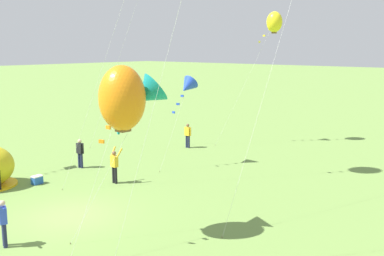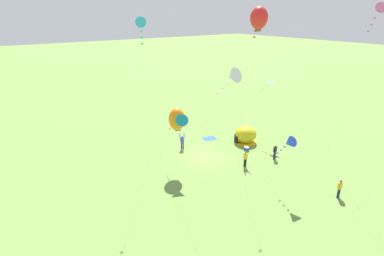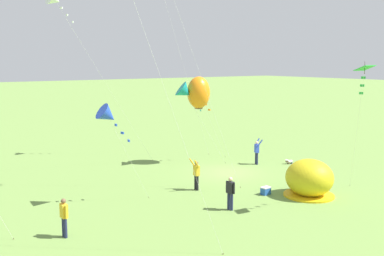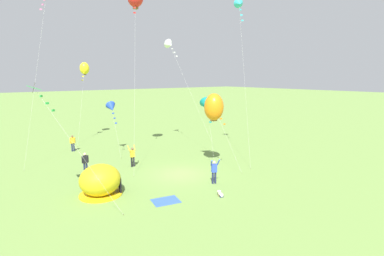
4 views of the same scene
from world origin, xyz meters
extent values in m
plane|color=olive|center=(0.00, 0.00, 0.00)|extent=(300.00, 300.00, 0.00)
ellipsoid|color=gold|center=(-6.72, -0.28, 1.05)|extent=(2.70, 2.60, 2.10)
cylinder|color=yellow|center=(-6.72, -0.28, 0.05)|extent=(2.81, 2.81, 0.10)
cube|color=black|center=(-5.50, -0.67, 0.55)|extent=(0.36, 0.80, 1.10)
cube|color=#3359A5|center=(-3.81, -3.77, 0.01)|extent=(1.94, 1.64, 0.01)
cube|color=#2659B2|center=(-5.13, 1.51, 0.19)|extent=(0.40, 0.55, 0.38)
cube|color=white|center=(-5.13, 1.51, 0.41)|extent=(0.41, 0.56, 0.06)
cylinder|color=white|center=(-0.56, -5.41, 0.17)|extent=(0.30, 0.37, 0.22)
sphere|color=brown|center=(-0.49, -5.16, 0.20)|extent=(0.19, 0.19, 0.19)
cylinder|color=white|center=(-0.49, -5.16, 0.29)|extent=(0.24, 0.24, 0.06)
cylinder|color=brown|center=(-0.63, -5.26, 0.09)|extent=(0.07, 0.07, 0.17)
cylinder|color=brown|center=(-0.44, -5.32, 0.09)|extent=(0.07, 0.07, 0.17)
cylinder|color=navy|center=(-0.68, -5.50, 0.07)|extent=(0.09, 0.09, 0.13)
cylinder|color=navy|center=(-0.52, -5.54, 0.07)|extent=(0.09, 0.09, 0.13)
cylinder|color=#1E2347|center=(0.82, -3.30, 0.44)|extent=(0.15, 0.15, 0.88)
cylinder|color=#1E2347|center=(0.64, -3.23, 0.44)|extent=(0.15, 0.15, 0.88)
cube|color=blue|center=(0.73, -3.26, 1.18)|extent=(0.44, 0.36, 0.60)
sphere|color=beige|center=(0.73, -3.26, 1.61)|extent=(0.22, 0.22, 0.22)
cylinder|color=blue|center=(0.92, -3.50, 1.64)|extent=(0.16, 0.39, 0.50)
cylinder|color=blue|center=(0.43, -3.31, 1.64)|extent=(0.27, 0.37, 0.50)
cylinder|color=#1E2347|center=(-6.12, 4.87, 0.44)|extent=(0.15, 0.15, 0.88)
cylinder|color=#1E2347|center=(-5.93, 4.90, 0.44)|extent=(0.15, 0.15, 0.88)
cube|color=black|center=(-6.03, 4.88, 1.18)|extent=(0.41, 0.30, 0.60)
sphere|color=beige|center=(-6.03, 4.88, 1.61)|extent=(0.22, 0.22, 0.22)
cylinder|color=black|center=(-6.27, 4.85, 1.18)|extent=(0.09, 0.09, 0.58)
cylinder|color=black|center=(-5.78, 4.92, 1.18)|extent=(0.09, 0.09, 0.58)
cylinder|color=#1E2347|center=(-4.60, 13.02, 0.44)|extent=(0.15, 0.15, 0.88)
cylinder|color=#1E2347|center=(-4.80, 13.01, 0.44)|extent=(0.15, 0.15, 0.88)
cube|color=gold|center=(-4.70, 13.01, 1.18)|extent=(0.39, 0.25, 0.60)
sphere|color=brown|center=(-4.70, 13.01, 1.61)|extent=(0.22, 0.22, 0.22)
cylinder|color=gold|center=(-4.45, 13.02, 1.18)|extent=(0.09, 0.09, 0.58)
cylinder|color=gold|center=(-4.95, 13.01, 1.18)|extent=(0.09, 0.09, 0.58)
cylinder|color=black|center=(-2.24, 4.22, 0.44)|extent=(0.15, 0.15, 0.88)
cylinder|color=black|center=(-2.04, 4.21, 0.44)|extent=(0.15, 0.15, 0.88)
cube|color=gold|center=(-2.14, 4.21, 1.18)|extent=(0.40, 0.26, 0.60)
sphere|color=brown|center=(-2.14, 4.21, 1.61)|extent=(0.22, 0.22, 0.22)
cylinder|color=gold|center=(-2.40, 4.38, 1.64)|extent=(0.13, 0.39, 0.50)
cylinder|color=gold|center=(-1.87, 4.35, 1.64)|extent=(0.17, 0.39, 0.50)
cylinder|color=silver|center=(-1.77, 8.38, 2.37)|extent=(0.16, 2.24, 4.74)
cylinder|color=brown|center=(-1.85, 7.26, 0.03)|extent=(0.03, 0.03, 0.06)
cone|color=blue|center=(-1.70, 9.49, 4.74)|extent=(1.05, 1.31, 1.27)
cube|color=blue|center=(-1.72, 9.08, 4.21)|extent=(0.20, 0.06, 0.12)
cube|color=blue|center=(-1.75, 8.73, 3.76)|extent=(0.21, 0.12, 0.12)
cube|color=blue|center=(-1.77, 8.38, 3.32)|extent=(0.21, 0.08, 0.12)
cylinder|color=silver|center=(6.49, -0.70, 7.17)|extent=(1.90, 3.69, 14.34)
cylinder|color=brown|center=(5.55, -2.54, 0.03)|extent=(0.03, 0.03, 0.06)
cylinder|color=silver|center=(5.82, 5.98, 5.65)|extent=(0.79, 7.30, 11.30)
cylinder|color=brown|center=(6.21, 2.33, 0.03)|extent=(0.03, 0.03, 0.06)
cube|color=white|center=(5.47, 9.20, 10.81)|extent=(0.21, 0.12, 0.12)
cube|color=white|center=(5.51, 8.84, 10.40)|extent=(0.21, 0.09, 0.12)
cube|color=white|center=(5.55, 8.48, 9.98)|extent=(0.20, 0.07, 0.12)
cylinder|color=silver|center=(-8.44, -1.91, 3.59)|extent=(3.34, 4.11, 7.18)
cylinder|color=brown|center=(-6.78, -3.96, 0.03)|extent=(0.03, 0.03, 0.06)
cube|color=green|center=(-10.11, 0.14, 7.18)|extent=(0.79, 0.82, 0.27)
cylinder|color=#332314|center=(-10.11, 0.14, 7.19)|extent=(0.16, 0.19, 0.59)
cube|color=green|center=(-9.83, -0.20, 6.71)|extent=(0.18, 0.19, 0.12)
cube|color=green|center=(-9.60, -0.48, 6.31)|extent=(0.21, 0.14, 0.12)
cube|color=green|center=(-9.37, -0.77, 5.91)|extent=(0.20, 0.17, 0.12)
cylinder|color=brown|center=(-3.69, 14.89, 0.03)|extent=(0.03, 0.03, 0.06)
cylinder|color=silver|center=(-1.82, 4.00, 7.36)|extent=(2.89, 4.46, 14.73)
cylinder|color=brown|center=(-3.26, 1.77, 0.03)|extent=(0.03, 0.03, 0.06)
cylinder|color=silver|center=(3.02, -0.30, 2.66)|extent=(1.35, 2.73, 5.33)
cylinder|color=brown|center=(2.35, -1.66, 0.03)|extent=(0.03, 0.03, 0.06)
cone|color=teal|center=(3.69, 1.06, 5.32)|extent=(1.74, 1.82, 1.48)
cube|color=teal|center=(3.50, 0.68, 4.82)|extent=(0.20, 0.16, 0.12)
cube|color=teal|center=(3.34, 0.36, 4.40)|extent=(0.19, 0.18, 0.12)
cube|color=teal|center=(3.18, 0.04, 3.97)|extent=(0.21, 0.15, 0.12)
cylinder|color=silver|center=(3.77, -1.51, 2.62)|extent=(0.52, 2.99, 5.25)
cylinder|color=brown|center=(4.02, -3.00, 0.03)|extent=(0.03, 0.03, 0.06)
ellipsoid|color=orange|center=(3.51, -0.02, 5.24)|extent=(1.66, 1.66, 2.33)
cube|color=brown|center=(3.51, -0.02, 4.20)|extent=(0.42, 0.42, 0.30)
cube|color=orange|center=(3.58, -0.44, 4.75)|extent=(0.21, 0.09, 0.12)
cube|color=orange|center=(3.64, -0.79, 4.32)|extent=(0.20, 0.06, 0.12)
cube|color=orange|center=(3.70, -1.14, 3.90)|extent=(0.21, 0.11, 0.12)
cylinder|color=silver|center=(-8.13, 10.50, 7.65)|extent=(3.72, 3.93, 15.31)
cylinder|color=brown|center=(-9.99, 8.54, 0.03)|extent=(0.03, 0.03, 0.06)
camera|label=1|loc=(15.53, -10.41, 7.02)|focal=42.00mm
camera|label=2|loc=(18.69, 23.57, 15.13)|focal=28.00mm
camera|label=3|loc=(-22.91, 19.10, 7.49)|focal=42.00mm
camera|label=4|loc=(-13.37, -19.05, 7.83)|focal=28.00mm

